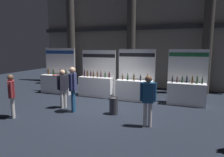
# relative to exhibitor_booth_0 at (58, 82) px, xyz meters

# --- Properties ---
(ground_plane) EXTENTS (26.65, 26.65, 0.00)m
(ground_plane) POSITION_rel_exhibitor_booth_0_xyz_m (3.49, -1.63, -0.63)
(ground_plane) COLOR black
(hall_colonnade) EXTENTS (13.33, 1.21, 6.86)m
(hall_colonnade) POSITION_rel_exhibitor_booth_0_xyz_m (3.49, 3.45, 2.75)
(hall_colonnade) COLOR gray
(hall_colonnade) RESTS_ON ground_plane
(exhibitor_booth_0) EXTENTS (1.93, 0.71, 2.53)m
(exhibitor_booth_0) POSITION_rel_exhibitor_booth_0_xyz_m (0.00, 0.00, 0.00)
(exhibitor_booth_0) COLOR white
(exhibitor_booth_0) RESTS_ON ground_plane
(exhibitor_booth_1) EXTENTS (1.92, 0.66, 2.42)m
(exhibitor_booth_1) POSITION_rel_exhibitor_booth_0_xyz_m (2.38, 0.10, -0.01)
(exhibitor_booth_1) COLOR white
(exhibitor_booth_1) RESTS_ON ground_plane
(exhibitor_booth_2) EXTENTS (1.83, 0.66, 2.49)m
(exhibitor_booth_2) POSITION_rel_exhibitor_booth_0_xyz_m (4.47, 0.01, -0.02)
(exhibitor_booth_2) COLOR white
(exhibitor_booth_2) RESTS_ON ground_plane
(exhibitor_booth_3) EXTENTS (1.72, 0.66, 2.48)m
(exhibitor_booth_3) POSITION_rel_exhibitor_booth_0_xyz_m (6.84, 0.10, -0.02)
(exhibitor_booth_3) COLOR white
(exhibitor_booth_3) RESTS_ON ground_plane
(trash_bin) EXTENTS (0.35, 0.35, 0.66)m
(trash_bin) POSITION_rel_exhibitor_booth_0_xyz_m (4.24, -2.30, -0.30)
(trash_bin) COLOR #38383D
(trash_bin) RESTS_ON ground_plane
(visitor_1) EXTENTS (0.43, 0.43, 1.61)m
(visitor_1) POSITION_rel_exhibitor_booth_0_xyz_m (0.90, -3.99, 0.32)
(visitor_1) COLOR silver
(visitor_1) RESTS_ON ground_plane
(visitor_2) EXTENTS (0.30, 0.50, 1.81)m
(visitor_2) POSITION_rel_exhibitor_booth_0_xyz_m (2.63, -2.61, 0.45)
(visitor_2) COLOR navy
(visitor_2) RESTS_ON ground_plane
(visitor_3) EXTENTS (0.52, 0.30, 1.70)m
(visitor_3) POSITION_rel_exhibitor_booth_0_xyz_m (5.70, -3.09, 0.38)
(visitor_3) COLOR silver
(visitor_3) RESTS_ON ground_plane
(visitor_4) EXTENTS (0.38, 0.45, 1.65)m
(visitor_4) POSITION_rel_exhibitor_booth_0_xyz_m (1.95, -2.31, 0.34)
(visitor_4) COLOR silver
(visitor_4) RESTS_ON ground_plane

